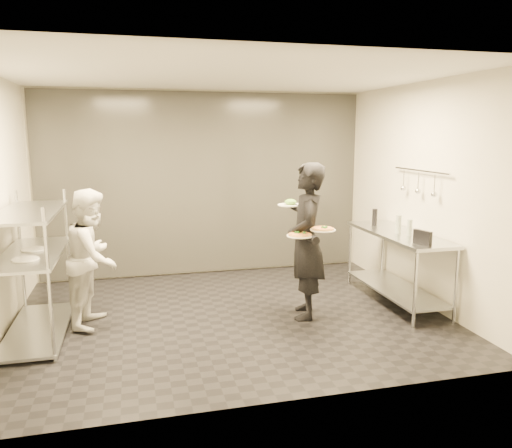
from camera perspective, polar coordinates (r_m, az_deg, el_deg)
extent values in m
cube|color=black|center=(6.09, -2.87, -10.48)|extent=(5.00, 4.00, 0.00)
cube|color=silver|center=(5.73, -3.14, 16.72)|extent=(5.00, 4.00, 0.00)
cube|color=beige|center=(7.70, -5.87, 4.60)|extent=(5.00, 0.00, 2.80)
cube|color=beige|center=(3.82, 2.78, -1.17)|extent=(5.00, 0.00, 2.80)
cube|color=beige|center=(6.68, 18.58, 3.25)|extent=(0.00, 4.00, 2.80)
cube|color=white|center=(7.67, -5.84, 4.58)|extent=(4.90, 0.04, 2.74)
cylinder|color=#ADB0B4|center=(6.64, -25.29, -2.94)|extent=(0.04, 0.04, 1.50)
cylinder|color=#ADB0B4|center=(5.08, -22.57, -6.61)|extent=(0.04, 0.04, 1.50)
cylinder|color=#ADB0B4|center=(6.56, -20.66, -2.77)|extent=(0.04, 0.04, 1.50)
cube|color=#A1A6AA|center=(6.06, -23.62, -10.95)|extent=(0.60, 1.60, 0.03)
cube|color=#A1A6AA|center=(5.82, -24.22, -3.10)|extent=(0.60, 1.60, 0.03)
cube|color=#A1A6AA|center=(5.74, -24.55, 1.27)|extent=(0.60, 1.60, 0.03)
cylinder|color=white|center=(5.48, -24.86, -3.68)|extent=(0.26, 0.26, 0.01)
cylinder|color=white|center=(5.91, -24.07, -2.65)|extent=(0.26, 0.26, 0.01)
cylinder|color=#ADB0B4|center=(5.86, 17.75, -7.16)|extent=(0.04, 0.04, 0.90)
cylinder|color=#ADB0B4|center=(7.32, 10.68, -3.38)|extent=(0.04, 0.04, 0.90)
cylinder|color=#ADB0B4|center=(6.14, 21.91, -6.62)|extent=(0.04, 0.04, 0.90)
cylinder|color=#ADB0B4|center=(7.54, 14.28, -3.10)|extent=(0.04, 0.04, 0.90)
cube|color=#A1A6AA|center=(6.77, 15.68, -7.09)|extent=(0.57, 1.71, 0.03)
cube|color=#A1A6AA|center=(6.59, 15.98, -1.10)|extent=(0.60, 1.80, 0.04)
cylinder|color=#ADB0B4|center=(6.62, 18.28, 5.82)|extent=(0.02, 1.20, 0.02)
cylinder|color=#ADB0B4|center=(6.33, 19.75, 4.37)|extent=(0.01, 0.01, 0.22)
sphere|color=#ADB0B4|center=(6.34, 19.68, 3.20)|extent=(0.07, 0.07, 0.07)
cylinder|color=#ADB0B4|center=(6.62, 18.07, 4.70)|extent=(0.01, 0.01, 0.22)
sphere|color=#ADB0B4|center=(6.64, 18.01, 3.59)|extent=(0.07, 0.07, 0.07)
cylinder|color=#ADB0B4|center=(6.92, 16.54, 5.00)|extent=(0.01, 0.01, 0.22)
sphere|color=#ADB0B4|center=(6.93, 16.49, 3.94)|extent=(0.07, 0.07, 0.07)
imported|color=black|center=(5.87, 5.77, -1.96)|extent=(0.61, 0.76, 1.83)
imported|color=silver|center=(5.94, -18.14, -3.65)|extent=(0.75, 0.88, 1.56)
cylinder|color=white|center=(5.61, 5.04, -1.35)|extent=(0.30, 0.30, 0.01)
cylinder|color=#C58F47|center=(5.61, 5.04, -1.23)|extent=(0.26, 0.26, 0.02)
cylinder|color=#BC4819|center=(5.61, 5.05, -1.13)|extent=(0.23, 0.23, 0.01)
sphere|color=#1A5212|center=(5.61, 5.05, -1.05)|extent=(0.04, 0.04, 0.04)
cylinder|color=white|center=(5.68, 7.64, -0.67)|extent=(0.29, 0.29, 0.01)
cylinder|color=#C58F47|center=(5.68, 7.64, -0.55)|extent=(0.25, 0.25, 0.02)
cylinder|color=#BC4819|center=(5.68, 7.65, -0.46)|extent=(0.22, 0.22, 0.01)
sphere|color=#1A5212|center=(5.67, 7.65, -0.38)|extent=(0.04, 0.04, 0.04)
cylinder|color=white|center=(6.02, 3.96, 2.19)|extent=(0.31, 0.31, 0.01)
ellipsoid|color=#34691A|center=(6.02, 3.97, 2.52)|extent=(0.13, 0.13, 0.07)
cube|color=black|center=(5.91, 18.49, -1.50)|extent=(0.11, 0.24, 0.17)
cylinder|color=#919D90|center=(6.49, 15.97, -0.04)|extent=(0.07, 0.07, 0.24)
cylinder|color=#919D90|center=(6.39, 17.15, -0.40)|extent=(0.06, 0.06, 0.20)
cylinder|color=black|center=(6.96, 13.41, 0.74)|extent=(0.07, 0.07, 0.23)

